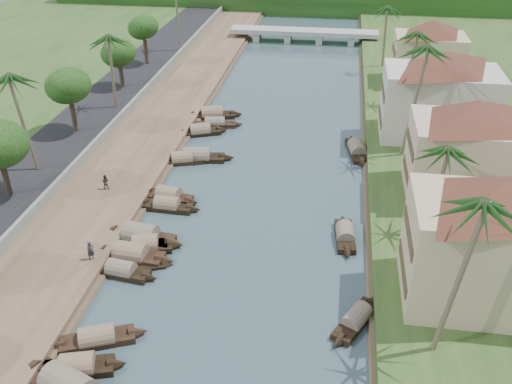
# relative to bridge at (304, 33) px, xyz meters

# --- Properties ---
(ground) EXTENTS (220.00, 220.00, 0.00)m
(ground) POSITION_rel_bridge_xyz_m (-0.00, -72.00, -1.72)
(ground) COLOR #384F55
(ground) RESTS_ON ground
(left_bank) EXTENTS (10.00, 180.00, 0.80)m
(left_bank) POSITION_rel_bridge_xyz_m (-16.00, -52.00, -1.32)
(left_bank) COLOR brown
(left_bank) RESTS_ON ground
(right_bank) EXTENTS (16.00, 180.00, 1.20)m
(right_bank) POSITION_rel_bridge_xyz_m (19.00, -52.00, -1.12)
(right_bank) COLOR #2A441B
(right_bank) RESTS_ON ground
(road) EXTENTS (8.00, 180.00, 1.40)m
(road) POSITION_rel_bridge_xyz_m (-24.50, -52.00, -1.02)
(road) COLOR black
(road) RESTS_ON ground
(retaining_wall) EXTENTS (0.40, 180.00, 1.10)m
(retaining_wall) POSITION_rel_bridge_xyz_m (-20.20, -52.00, -0.37)
(retaining_wall) COLOR gray
(retaining_wall) RESTS_ON left_bank
(bridge) EXTENTS (28.00, 4.00, 2.40)m
(bridge) POSITION_rel_bridge_xyz_m (0.00, 0.00, 0.00)
(bridge) COLOR #9FA196
(bridge) RESTS_ON ground
(building_near) EXTENTS (14.85, 14.85, 10.20)m
(building_near) POSITION_rel_bridge_xyz_m (18.99, -74.00, 4.66)
(building_near) COLOR tan
(building_near) RESTS_ON right_bank
(building_mid) EXTENTS (14.11, 14.11, 9.70)m
(building_mid) POSITION_rel_bridge_xyz_m (19.99, -58.00, 4.41)
(building_mid) COLOR beige
(building_mid) RESTS_ON right_bank
(building_far) EXTENTS (15.59, 15.59, 10.20)m
(building_far) POSITION_rel_bridge_xyz_m (18.99, -44.00, 4.66)
(building_far) COLOR beige
(building_far) RESTS_ON right_bank
(building_distant) EXTENTS (12.62, 12.62, 9.20)m
(building_distant) POSITION_rel_bridge_xyz_m (19.99, -24.00, 4.16)
(building_distant) COLOR tan
(building_distant) RESTS_ON right_bank
(sampan_1) EXTENTS (6.75, 3.30, 2.00)m
(sampan_1) POSITION_rel_bridge_xyz_m (-8.61, -84.48, -1.31)
(sampan_1) COLOR black
(sampan_1) RESTS_ON ground
(sampan_2) EXTENTS (7.24, 4.15, 1.95)m
(sampan_2) POSITION_rel_bridge_xyz_m (-8.35, -81.76, -1.31)
(sampan_2) COLOR black
(sampan_2) RESTS_ON ground
(sampan_3) EXTENTS (6.81, 2.32, 1.86)m
(sampan_3) POSITION_rel_bridge_xyz_m (-9.40, -74.09, -1.32)
(sampan_3) COLOR black
(sampan_3) RESTS_ON ground
(sampan_4) EXTENTS (8.07, 2.36, 2.26)m
(sampan_4) POSITION_rel_bridge_xyz_m (-9.35, -71.82, -1.31)
(sampan_4) COLOR black
(sampan_4) RESTS_ON ground
(sampan_5) EXTENTS (6.72, 3.10, 2.11)m
(sampan_5) POSITION_rel_bridge_xyz_m (-8.54, -70.35, -1.31)
(sampan_5) COLOR black
(sampan_5) RESTS_ON ground
(sampan_6) EXTENTS (8.72, 3.24, 2.51)m
(sampan_6) POSITION_rel_bridge_xyz_m (-9.38, -69.06, -1.30)
(sampan_6) COLOR black
(sampan_6) RESTS_ON ground
(sampan_7) EXTENTS (7.06, 1.83, 1.91)m
(sampan_7) POSITION_rel_bridge_xyz_m (-8.59, -63.46, -1.32)
(sampan_7) COLOR black
(sampan_7) RESTS_ON ground
(sampan_8) EXTENTS (6.94, 2.94, 2.11)m
(sampan_8) POSITION_rel_bridge_xyz_m (-8.94, -61.71, -1.31)
(sampan_8) COLOR black
(sampan_8) RESTS_ON ground
(sampan_9) EXTENTS (9.00, 2.90, 2.23)m
(sampan_9) POSITION_rel_bridge_xyz_m (-8.27, -52.50, -1.31)
(sampan_9) COLOR black
(sampan_9) RESTS_ON ground
(sampan_10) EXTENTS (7.09, 3.50, 1.96)m
(sampan_10) POSITION_rel_bridge_xyz_m (-9.74, -53.42, -1.31)
(sampan_10) COLOR black
(sampan_10) RESTS_ON ground
(sampan_11) EXTENTS (7.27, 4.18, 2.09)m
(sampan_11) POSITION_rel_bridge_xyz_m (-9.57, -45.37, -1.31)
(sampan_11) COLOR black
(sampan_11) RESTS_ON ground
(sampan_12) EXTENTS (7.57, 2.53, 1.83)m
(sampan_12) POSITION_rel_bridge_xyz_m (-8.25, -42.67, -1.32)
(sampan_12) COLOR black
(sampan_12) RESTS_ON ground
(sampan_13) EXTENTS (8.51, 3.65, 2.27)m
(sampan_13) POSITION_rel_bridge_xyz_m (-9.25, -39.65, -1.30)
(sampan_13) COLOR black
(sampan_13) RESTS_ON ground
(sampan_14) EXTENTS (4.45, 6.90, 1.79)m
(sampan_14) POSITION_rel_bridge_xyz_m (9.71, -77.10, -1.32)
(sampan_14) COLOR black
(sampan_14) RESTS_ON ground
(sampan_15) EXTENTS (2.08, 7.06, 1.91)m
(sampan_15) POSITION_rel_bridge_xyz_m (8.77, -66.09, -1.32)
(sampan_15) COLOR black
(sampan_15) RESTS_ON ground
(sampan_16) EXTENTS (3.15, 8.73, 2.11)m
(sampan_16) POSITION_rel_bridge_xyz_m (9.90, -47.93, -1.31)
(sampan_16) COLOR black
(sampan_16) RESTS_ON ground
(canoe_1) EXTENTS (5.47, 2.92, 0.90)m
(canoe_1) POSITION_rel_bridge_xyz_m (-8.04, -73.16, -1.62)
(canoe_1) COLOR black
(canoe_1) RESTS_ON ground
(canoe_2) EXTENTS (5.10, 3.15, 0.78)m
(canoe_2) POSITION_rel_bridge_xyz_m (-10.50, -52.76, -1.62)
(canoe_2) COLOR black
(canoe_2) RESTS_ON ground
(palm_0) EXTENTS (3.20, 3.20, 13.06)m
(palm_0) POSITION_rel_bridge_xyz_m (15.00, -80.07, 10.71)
(palm_0) COLOR brown
(palm_0) RESTS_ON ground
(palm_1) EXTENTS (3.20, 3.20, 9.64)m
(palm_1) POSITION_rel_bridge_xyz_m (16.00, -65.51, 7.40)
(palm_1) COLOR brown
(palm_1) RESTS_ON ground
(palm_2) EXTENTS (3.20, 3.20, 13.75)m
(palm_2) POSITION_rel_bridge_xyz_m (15.00, -50.02, 11.37)
(palm_2) COLOR brown
(palm_2) RESTS_ON ground
(palm_3) EXTENTS (3.20, 3.20, 11.21)m
(palm_3) POSITION_rel_bridge_xyz_m (16.00, -34.09, 8.92)
(palm_3) COLOR brown
(palm_3) RESTS_ON ground
(palm_5) EXTENTS (3.20, 3.20, 11.73)m
(palm_5) POSITION_rel_bridge_xyz_m (-24.00, -59.75, 9.62)
(palm_5) COLOR brown
(palm_5) RESTS_ON ground
(palm_6) EXTENTS (3.20, 3.20, 10.94)m
(palm_6) POSITION_rel_bridge_xyz_m (-22.00, -41.24, 8.85)
(palm_6) COLOR brown
(palm_6) RESTS_ON ground
(palm_7) EXTENTS (3.20, 3.20, 10.79)m
(palm_7) POSITION_rel_bridge_xyz_m (14.00, -16.91, 8.50)
(palm_7) COLOR brown
(palm_7) RESTS_ON ground
(tree_3) EXTENTS (4.91, 4.91, 7.74)m
(tree_3) POSITION_rel_bridge_xyz_m (-24.00, -49.55, 5.30)
(tree_3) COLOR #403124
(tree_3) RESTS_ON ground
(tree_4) EXTENTS (4.51, 4.51, 6.81)m
(tree_4) POSITION_rel_bridge_xyz_m (-24.00, -33.31, 4.54)
(tree_4) COLOR #403124
(tree_4) RESTS_ON ground
(tree_5) EXTENTS (4.38, 4.38, 7.65)m
(tree_5) POSITION_rel_bridge_xyz_m (-24.00, -21.89, 5.40)
(tree_5) COLOR #403124
(tree_5) RESTS_ON ground
(tree_6) EXTENTS (4.93, 4.93, 7.31)m
(tree_6) POSITION_rel_bridge_xyz_m (24.00, -40.20, 4.67)
(tree_6) COLOR #403124
(tree_6) RESTS_ON ground
(person_near) EXTENTS (0.71, 0.74, 1.71)m
(person_near) POSITION_rel_bridge_xyz_m (-12.16, -73.39, -0.07)
(person_near) COLOR #27292F
(person_near) RESTS_ON left_bank
(person_far) EXTENTS (0.83, 0.68, 1.56)m
(person_far) POSITION_rel_bridge_xyz_m (-15.48, -61.72, -0.14)
(person_far) COLOR #373326
(person_far) RESTS_ON left_bank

